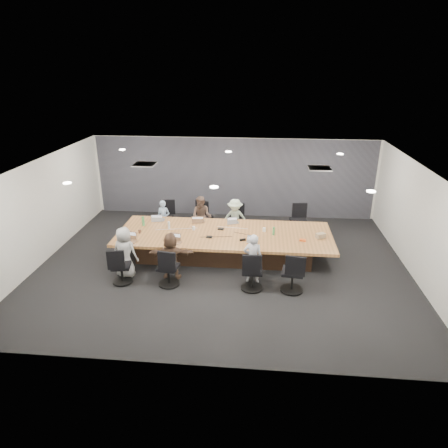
# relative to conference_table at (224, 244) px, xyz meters

# --- Properties ---
(floor) EXTENTS (10.00, 8.00, 0.00)m
(floor) POSITION_rel_conference_table_xyz_m (0.00, -0.50, -0.40)
(floor) COLOR black
(floor) RESTS_ON ground
(ceiling) EXTENTS (10.00, 8.00, 0.00)m
(ceiling) POSITION_rel_conference_table_xyz_m (0.00, -0.50, 2.40)
(ceiling) COLOR white
(ceiling) RESTS_ON wall_back
(wall_back) EXTENTS (10.00, 0.00, 2.80)m
(wall_back) POSITION_rel_conference_table_xyz_m (0.00, 3.50, 1.00)
(wall_back) COLOR silver
(wall_back) RESTS_ON ground
(wall_front) EXTENTS (10.00, 0.00, 2.80)m
(wall_front) POSITION_rel_conference_table_xyz_m (0.00, -4.50, 1.00)
(wall_front) COLOR silver
(wall_front) RESTS_ON ground
(wall_left) EXTENTS (0.00, 8.00, 2.80)m
(wall_left) POSITION_rel_conference_table_xyz_m (-5.00, -0.50, 1.00)
(wall_left) COLOR silver
(wall_left) RESTS_ON ground
(wall_right) EXTENTS (0.00, 8.00, 2.80)m
(wall_right) POSITION_rel_conference_table_xyz_m (5.00, -0.50, 1.00)
(wall_right) COLOR silver
(wall_right) RESTS_ON ground
(curtain) EXTENTS (9.80, 0.04, 2.80)m
(curtain) POSITION_rel_conference_table_xyz_m (0.00, 3.42, 1.00)
(curtain) COLOR #4E4E5A
(curtain) RESTS_ON ground
(conference_table) EXTENTS (6.00, 2.20, 0.74)m
(conference_table) POSITION_rel_conference_table_xyz_m (0.00, 0.00, 0.00)
(conference_table) COLOR #382418
(conference_table) RESTS_ON ground
(chair_0) EXTENTS (0.63, 0.63, 0.83)m
(chair_0) POSITION_rel_conference_table_xyz_m (-2.08, 1.70, 0.01)
(chair_0) COLOR black
(chair_0) RESTS_ON ground
(chair_1) EXTENTS (0.73, 0.73, 0.85)m
(chair_1) POSITION_rel_conference_table_xyz_m (-0.84, 1.70, 0.02)
(chair_1) COLOR black
(chair_1) RESTS_ON ground
(chair_2) EXTENTS (0.63, 0.63, 0.73)m
(chair_2) POSITION_rel_conference_table_xyz_m (0.21, 1.70, -0.03)
(chair_2) COLOR black
(chair_2) RESTS_ON ground
(chair_3) EXTENTS (0.67, 0.67, 0.87)m
(chair_3) POSITION_rel_conference_table_xyz_m (2.21, 1.70, 0.04)
(chair_3) COLOR black
(chair_3) RESTS_ON ground
(chair_4) EXTENTS (0.60, 0.60, 0.78)m
(chair_4) POSITION_rel_conference_table_xyz_m (-2.43, -1.70, -0.01)
(chair_4) COLOR black
(chair_4) RESTS_ON ground
(chair_5) EXTENTS (0.63, 0.63, 0.83)m
(chair_5) POSITION_rel_conference_table_xyz_m (-1.23, -1.70, 0.01)
(chair_5) COLOR black
(chair_5) RESTS_ON ground
(chair_6) EXTENTS (0.59, 0.59, 0.85)m
(chair_6) POSITION_rel_conference_table_xyz_m (0.84, -1.70, 0.02)
(chair_6) COLOR black
(chair_6) RESTS_ON ground
(chair_7) EXTENTS (0.66, 0.66, 0.88)m
(chair_7) POSITION_rel_conference_table_xyz_m (1.81, -1.70, 0.04)
(chair_7) COLOR black
(chair_7) RESTS_ON ground
(person_0) EXTENTS (0.45, 0.32, 1.16)m
(person_0) POSITION_rel_conference_table_xyz_m (-2.08, 1.35, 0.18)
(person_0) COLOR #8CA7C5
(person_0) RESTS_ON ground
(laptop_0) EXTENTS (0.36, 0.27, 0.02)m
(laptop_0) POSITION_rel_conference_table_xyz_m (-2.08, 0.80, 0.35)
(laptop_0) COLOR #B2B2B7
(laptop_0) RESTS_ON conference_table
(person_1) EXTENTS (0.73, 0.61, 1.34)m
(person_1) POSITION_rel_conference_table_xyz_m (-0.84, 1.35, 0.27)
(person_1) COLOR brown
(person_1) RESTS_ON ground
(laptop_1) EXTENTS (0.37, 0.27, 0.02)m
(laptop_1) POSITION_rel_conference_table_xyz_m (-0.84, 0.80, 0.35)
(laptop_1) COLOR #8C6647
(laptop_1) RESTS_ON conference_table
(person_2) EXTENTS (0.84, 0.48, 1.29)m
(person_2) POSITION_rel_conference_table_xyz_m (0.21, 1.35, 0.25)
(person_2) COLOR #A4BAA2
(person_2) RESTS_ON ground
(laptop_2) EXTENTS (0.34, 0.27, 0.02)m
(laptop_2) POSITION_rel_conference_table_xyz_m (0.21, 0.80, 0.35)
(laptop_2) COLOR #B2B2B7
(laptop_2) RESTS_ON conference_table
(person_4) EXTENTS (0.74, 0.56, 1.36)m
(person_4) POSITION_rel_conference_table_xyz_m (-2.43, -1.35, 0.28)
(person_4) COLOR #A4A4A4
(person_4) RESTS_ON ground
(laptop_4) EXTENTS (0.35, 0.27, 0.02)m
(laptop_4) POSITION_rel_conference_table_xyz_m (-2.43, -0.80, 0.35)
(laptop_4) COLOR #8C6647
(laptop_4) RESTS_ON conference_table
(person_5) EXTENTS (1.19, 0.50, 1.25)m
(person_5) POSITION_rel_conference_table_xyz_m (-1.23, -1.35, 0.22)
(person_5) COLOR brown
(person_5) RESTS_ON ground
(laptop_5) EXTENTS (0.35, 0.27, 0.02)m
(laptop_5) POSITION_rel_conference_table_xyz_m (-1.23, -0.80, 0.35)
(laptop_5) COLOR #8C6647
(laptop_5) RESTS_ON conference_table
(person_6) EXTENTS (0.49, 0.33, 1.31)m
(person_6) POSITION_rel_conference_table_xyz_m (0.84, -1.35, 0.25)
(person_6) COLOR silver
(person_6) RESTS_ON ground
(laptop_6) EXTENTS (0.33, 0.26, 0.02)m
(laptop_6) POSITION_rel_conference_table_xyz_m (0.84, -0.80, 0.35)
(laptop_6) COLOR #B2B2B7
(laptop_6) RESTS_ON conference_table
(bottle_green_left) EXTENTS (0.10, 0.10, 0.28)m
(bottle_green_left) POSITION_rel_conference_table_xyz_m (-2.42, 0.32, 0.48)
(bottle_green_left) COLOR #40954D
(bottle_green_left) RESTS_ON conference_table
(bottle_green_right) EXTENTS (0.08, 0.08, 0.23)m
(bottle_green_right) POSITION_rel_conference_table_xyz_m (1.38, -0.01, 0.45)
(bottle_green_right) COLOR #40954D
(bottle_green_right) RESTS_ON conference_table
(bottle_clear) EXTENTS (0.08, 0.08, 0.22)m
(bottle_clear) POSITION_rel_conference_table_xyz_m (-1.61, 0.15, 0.45)
(bottle_clear) COLOR silver
(bottle_clear) RESTS_ON conference_table
(cup_white_far) EXTENTS (0.09, 0.09, 0.10)m
(cup_white_far) POSITION_rel_conference_table_xyz_m (-0.90, 0.14, 0.39)
(cup_white_far) COLOR white
(cup_white_far) RESTS_ON conference_table
(cup_white_near) EXTENTS (0.11, 0.11, 0.11)m
(cup_white_near) POSITION_rel_conference_table_xyz_m (1.12, 0.21, 0.39)
(cup_white_near) COLOR white
(cup_white_near) RESTS_ON conference_table
(mug_brown) EXTENTS (0.10, 0.10, 0.10)m
(mug_brown) POSITION_rel_conference_table_xyz_m (-2.37, -0.23, 0.39)
(mug_brown) COLOR brown
(mug_brown) RESTS_ON conference_table
(mic_left) EXTENTS (0.17, 0.11, 0.03)m
(mic_left) POSITION_rel_conference_table_xyz_m (-0.38, -0.36, 0.36)
(mic_left) COLOR black
(mic_left) RESTS_ON conference_table
(mic_right) EXTENTS (0.18, 0.14, 0.03)m
(mic_right) POSITION_rel_conference_table_xyz_m (-0.13, 0.24, 0.36)
(mic_right) COLOR black
(mic_right) RESTS_ON conference_table
(stapler) EXTENTS (0.17, 0.10, 0.06)m
(stapler) POSITION_rel_conference_table_xyz_m (0.54, -0.49, 0.37)
(stapler) COLOR black
(stapler) RESTS_ON conference_table
(canvas_bag) EXTENTS (0.29, 0.25, 0.13)m
(canvas_bag) POSITION_rel_conference_table_xyz_m (2.65, -0.09, 0.40)
(canvas_bag) COLOR tan
(canvas_bag) RESTS_ON conference_table
(snack_packet) EXTENTS (0.19, 0.14, 0.04)m
(snack_packet) POSITION_rel_conference_table_xyz_m (2.15, -0.34, 0.36)
(snack_packet) COLOR #E15418
(snack_packet) RESTS_ON conference_table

